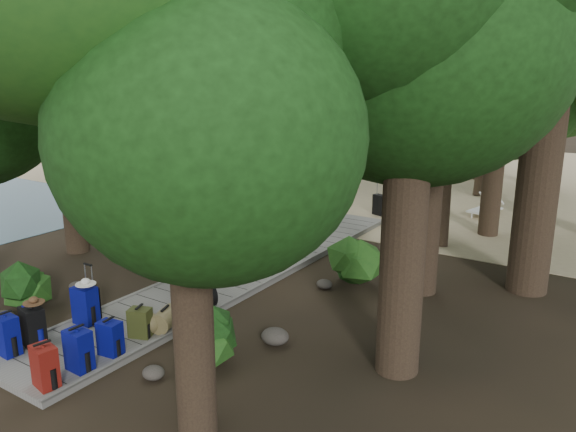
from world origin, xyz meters
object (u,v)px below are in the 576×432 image
Objects in this scene: backpack_right_b at (78,348)px; suitcase_on_boardwalk at (91,301)px; backpack_left_a at (7,333)px; duffel_right_black at (195,299)px; backpack_left_c at (85,303)px; backpack_right_a at (45,364)px; kayak at (312,186)px; backpack_right_d at (140,321)px; lone_suitcase_on_sand at (379,205)px; backpack_right_c at (110,336)px; duffel_right_khaki at (166,319)px; sun_lounger at (485,206)px; backpack_left_b at (33,325)px.

suitcase_on_boardwalk is at bearing 138.56° from backpack_right_b.
backpack_left_a is 0.98× the size of duffel_right_black.
backpack_left_c reaches higher than backpack_right_a.
backpack_right_d is at bearing -49.07° from kayak.
backpack_right_b is 2.02m from suitcase_on_boardwalk.
suitcase_on_boardwalk is 0.91× the size of lone_suitcase_on_sand.
backpack_left_c is at bearing 150.43° from backpack_right_c.
backpack_right_b reaches higher than backpack_right_c.
backpack_right_b is at bearing -111.99° from duffel_right_khaki.
suitcase_on_boardwalk is 13.09m from sun_lounger.
backpack_right_c is at bearing -105.29° from backpack_right_d.
backpack_left_a reaches higher than kayak.
backpack_left_c is 1.23× the size of backpack_right_c.
backpack_left_c is at bearing -110.06° from duffel_right_black.
backpack_right_b reaches higher than backpack_right_d.
backpack_left_a is at bearing -154.43° from backpack_right_c.
backpack_left_c reaches higher than backpack_left_a.
backpack_left_a is 1.49m from backpack_left_c.
backpack_left_b is at bearing -55.29° from kayak.
kayak is at bearing 119.29° from suitcase_on_boardwalk.
backpack_left_a is 1.01× the size of backpack_right_b.
lone_suitcase_on_sand is at bearing 79.89° from backpack_left_c.
backpack_left_b reaches higher than kayak.
sun_lounger is at bearing 58.49° from duffel_right_khaki.
backpack_left_b is at bearing -93.00° from backpack_left_c.
suitcase_on_boardwalk is at bearing -76.92° from lone_suitcase_on_sand.
backpack_right_d is at bearing 14.94° from suitcase_on_boardwalk.
duffel_right_black reaches higher than kayak.
lone_suitcase_on_sand is 3.49m from sun_lounger.
sun_lounger is at bearing 67.84° from backpack_left_c.
sun_lounger is (2.77, 12.46, -0.06)m from backpack_right_d.
duffel_right_black is at bearing 59.50° from suitcase_on_boardwalk.
backpack_left_c reaches higher than duffel_right_black.
lone_suitcase_on_sand reaches higher than sun_lounger.
backpack_right_b is at bearing -69.47° from duffel_right_black.
backpack_right_d is 1.41m from suitcase_on_boardwalk.
backpack_right_b is 0.61m from backpack_right_c.
backpack_right_d reaches higher than kayak.
backpack_right_d is (1.36, 1.66, -0.09)m from backpack_left_a.
backpack_left_c is 1.76m from backpack_right_b.
duffel_right_black is at bearing 45.44° from backpack_left_c.
backpack_right_c is 1.03× the size of suitcase_on_boardwalk.
lone_suitcase_on_sand is at bearing 97.87° from backpack_left_b.
backpack_right_d is 1.38m from duffel_right_black.
kayak is at bearing 99.62° from backpack_right_c.
kayak is (-4.33, 12.47, -0.15)m from duffel_right_khaki.
backpack_right_b is (0.01, 0.59, 0.01)m from backpack_right_a.
duffel_right_black is at bearing -90.52° from sun_lounger.
backpack_right_a reaches higher than kayak.
backpack_left_b is 1.09× the size of backpack_right_a.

